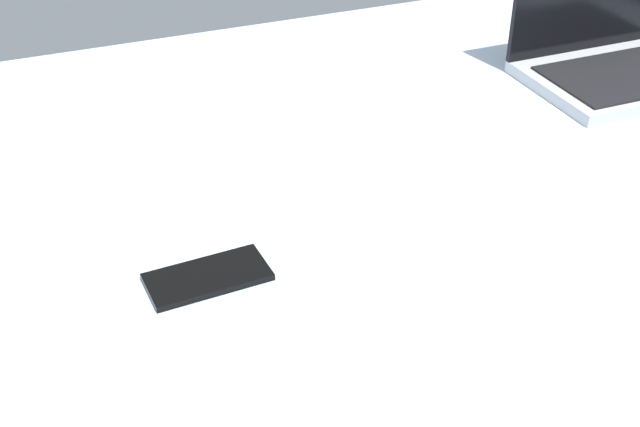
% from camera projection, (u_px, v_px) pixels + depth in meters
% --- Properties ---
extents(bed_mattress, '(1.80, 1.40, 0.18)m').
position_uv_depth(bed_mattress, '(333.00, 281.00, 1.11)').
color(bed_mattress, silver).
rests_on(bed_mattress, ground).
extents(laptop, '(0.33, 0.23, 0.23)m').
position_uv_depth(laptop, '(618.00, 51.00, 1.42)').
color(laptop, '#B7BABC').
rests_on(laptop, bed_mattress).
extents(cell_phone, '(0.14, 0.07, 0.01)m').
position_uv_depth(cell_phone, '(208.00, 277.00, 0.97)').
color(cell_phone, black).
rests_on(cell_phone, bed_mattress).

